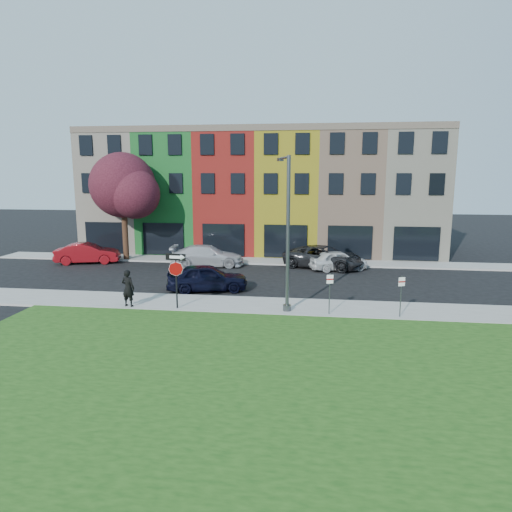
# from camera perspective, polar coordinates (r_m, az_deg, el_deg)

# --- Properties ---
(ground) EXTENTS (120.00, 120.00, 0.00)m
(ground) POSITION_cam_1_polar(r_m,az_deg,el_deg) (20.82, 0.69, -8.80)
(ground) COLOR black
(ground) RESTS_ON ground
(sidewalk_near) EXTENTS (40.00, 3.00, 0.12)m
(sidewalk_near) POSITION_cam_1_polar(r_m,az_deg,el_deg) (23.53, 6.43, -6.43)
(sidewalk_near) COLOR gray
(sidewalk_near) RESTS_ON ground
(sidewalk_far) EXTENTS (40.00, 2.40, 0.12)m
(sidewalk_far) POSITION_cam_1_polar(r_m,az_deg,el_deg) (35.58, -1.28, -0.60)
(sidewalk_far) COLOR gray
(sidewalk_far) RESTS_ON ground
(grass_park) EXTENTS (40.00, 16.00, 0.10)m
(grass_park) POSITION_cam_1_polar(r_m,az_deg,el_deg) (16.18, 28.40, -15.77)
(grass_park) COLOR #1B4213
(grass_park) RESTS_ON ground
(rowhouse_block) EXTENTS (30.00, 10.12, 10.00)m
(rowhouse_block) POSITION_cam_1_polar(r_m,az_deg,el_deg) (41.03, 0.71, 7.81)
(rowhouse_block) COLOR beige
(rowhouse_block) RESTS_ON ground
(stop_sign) EXTENTS (1.05, 0.16, 2.79)m
(stop_sign) POSITION_cam_1_polar(r_m,az_deg,el_deg) (22.95, -9.98, -1.67)
(stop_sign) COLOR black
(stop_sign) RESTS_ON sidewalk_near
(man) EXTENTS (0.87, 0.72, 1.90)m
(man) POSITION_cam_1_polar(r_m,az_deg,el_deg) (24.08, -15.70, -3.87)
(man) COLOR black
(man) RESTS_ON sidewalk_near
(sedan_near) EXTENTS (4.08, 5.56, 1.59)m
(sedan_near) POSITION_cam_1_polar(r_m,az_deg,el_deg) (26.83, -6.12, -2.69)
(sedan_near) COLOR black
(sedan_near) RESTS_ON ground
(parked_car_red) EXTENTS (4.19, 5.60, 1.55)m
(parked_car_red) POSITION_cam_1_polar(r_m,az_deg,el_deg) (37.10, -20.30, 0.33)
(parked_car_red) COLOR maroon
(parked_car_red) RESTS_ON ground
(parked_car_silver) EXTENTS (3.41, 5.84, 1.55)m
(parked_car_silver) POSITION_cam_1_polar(r_m,az_deg,el_deg) (33.94, -6.09, 0.03)
(parked_car_silver) COLOR #B4B3B8
(parked_car_silver) RESTS_ON ground
(parked_car_dark) EXTENTS (6.05, 7.36, 1.61)m
(parked_car_dark) POSITION_cam_1_polar(r_m,az_deg,el_deg) (33.43, 8.47, -0.13)
(parked_car_dark) COLOR black
(parked_car_dark) RESTS_ON ground
(parked_car_white) EXTENTS (4.32, 5.22, 1.42)m
(parked_car_white) POSITION_cam_1_polar(r_m,az_deg,el_deg) (32.90, 10.21, -0.52)
(parked_car_white) COLOR silver
(parked_car_white) RESTS_ON ground
(street_lamp) EXTENTS (0.95, 2.52, 7.53)m
(street_lamp) POSITION_cam_1_polar(r_m,az_deg,el_deg) (22.14, 3.89, 2.77)
(street_lamp) COLOR #47494C
(street_lamp) RESTS_ON sidewalk_near
(parking_sign_a) EXTENTS (0.32, 0.12, 2.00)m
(parking_sign_a) POSITION_cam_1_polar(r_m,az_deg,el_deg) (22.14, 9.20, -4.02)
(parking_sign_a) COLOR #47494C
(parking_sign_a) RESTS_ON sidewalk_near
(parking_sign_b) EXTENTS (0.31, 0.14, 1.99)m
(parking_sign_b) POSITION_cam_1_polar(r_m,az_deg,el_deg) (22.48, 17.69, -4.19)
(parking_sign_b) COLOR #47494C
(parking_sign_b) RESTS_ON sidewalk_near
(tree_purple) EXTENTS (5.99, 5.24, 8.26)m
(tree_purple) POSITION_cam_1_polar(r_m,az_deg,el_deg) (36.81, -16.14, 8.30)
(tree_purple) COLOR black
(tree_purple) RESTS_ON sidewalk_far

